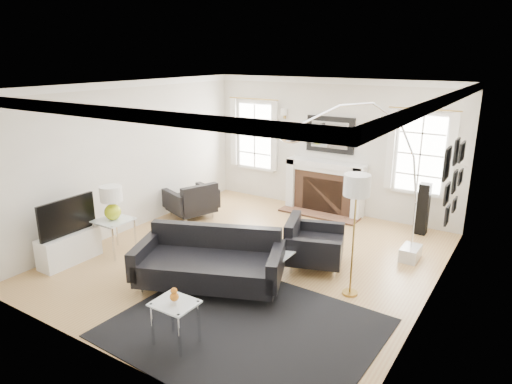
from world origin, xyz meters
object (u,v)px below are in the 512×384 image
Objects in this scene: sofa at (210,263)px; coffee_table at (260,252)px; fireplace at (325,188)px; arc_floor_lamp at (356,177)px; gourd_lamp at (112,201)px; armchair_right at (311,245)px; armchair_left at (193,201)px.

coffee_table is at bearing 55.41° from sofa.
fireplace is 2.67m from arc_floor_lamp.
gourd_lamp is at bearing -153.32° from arc_floor_lamp.
sofa is at bearing -124.59° from coffee_table.
coffee_table is 1.68× the size of gourd_lamp.
armchair_right is at bearing -69.84° from fireplace.
sofa is 3.92× the size of gourd_lamp.
fireplace reaches higher than armchair_left.
armchair_left is 0.98× the size of armchair_right.
fireplace is 1.49× the size of armchair_left.
armchair_right is 3.36m from gourd_lamp.
armchair_left is 2.15m from gourd_lamp.
sofa is 2.99m from armchair_left.
gourd_lamp is at bearing -156.03° from armchair_right.
armchair_left is 3.15m from armchair_right.
fireplace is 0.74× the size of sofa.
gourd_lamp is at bearing -166.61° from coffee_table.
armchair_left is 1.96× the size of gourd_lamp.
fireplace is 2.67m from armchair_right.
gourd_lamp is 0.22× the size of arc_floor_lamp.
armchair_right is 1.27m from arc_floor_lamp.
gourd_lamp reaches higher than coffee_table.
arc_floor_lamp is at bearing 51.42° from sofa.
fireplace reaches higher than coffee_table.
coffee_table is (0.42, -3.25, -0.14)m from fireplace.
sofa is at bearing -44.99° from armchair_left.
armchair_right is at bearing 23.97° from gourd_lamp.
arc_floor_lamp reaches higher than armchair_left.
arc_floor_lamp reaches higher than armchair_right.
armchair_right is (0.92, -2.50, -0.18)m from fireplace.
armchair_right is at bearing -139.59° from arc_floor_lamp.
fireplace reaches higher than sofa.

